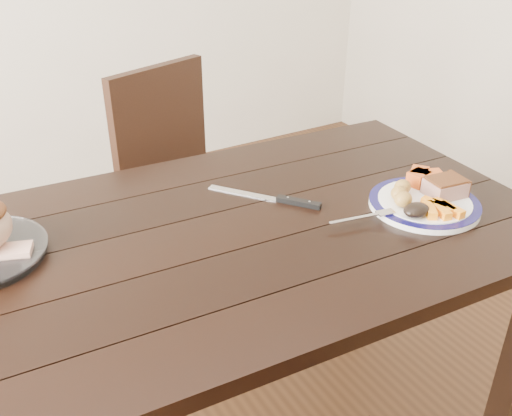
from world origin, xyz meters
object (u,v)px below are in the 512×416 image
dinner_plate (424,204)px  carving_knife (284,200)px  fork (367,217)px  pork_slice (445,188)px  dining_table (224,262)px  chair_far (183,179)px

dinner_plate → carving_knife: 0.36m
carving_knife → fork: bearing=-6.6°
pork_slice → dining_table: bearing=163.8°
carving_knife → dinner_plate: bearing=18.6°
chair_far → carving_knife: 0.72m
dining_table → carving_knife: (0.21, 0.05, 0.10)m
fork → carving_knife: fork is taller
dining_table → dinner_plate: size_ratio=5.83×
dining_table → dinner_plate: bearing=-17.6°
dining_table → carving_knife: size_ratio=6.13×
dining_table → chair_far: chair_far is taller
fork → dinner_plate: bearing=7.1°
chair_far → fork: chair_far is taller
dinner_plate → pork_slice: bearing=-4.8°
chair_far → dinner_plate: size_ratio=3.28×
dinner_plate → carving_knife: dinner_plate is taller
pork_slice → dinner_plate: bearing=175.2°
pork_slice → fork: pork_slice is taller
dinner_plate → carving_knife: (-0.30, 0.21, -0.00)m
carving_knife → pork_slice: bearing=23.0°
carving_knife → dining_table: bearing=-113.6°
pork_slice → carving_knife: (-0.36, 0.21, -0.04)m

